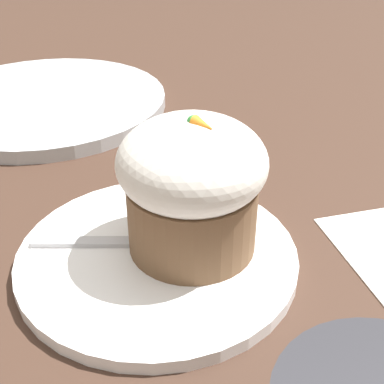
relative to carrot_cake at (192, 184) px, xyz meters
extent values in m
plane|color=#3D281E|center=(-0.01, -0.02, -0.06)|extent=(4.00, 4.00, 0.00)
cylinder|color=white|center=(-0.01, -0.02, -0.06)|extent=(0.21, 0.21, 0.01)
cylinder|color=brown|center=(0.00, 0.00, -0.03)|extent=(0.10, 0.10, 0.05)
ellipsoid|color=white|center=(0.00, 0.00, 0.02)|extent=(0.11, 0.11, 0.06)
cone|color=orange|center=(0.01, 0.00, 0.05)|extent=(0.02, 0.01, 0.01)
sphere|color=green|center=(0.00, 0.00, 0.05)|extent=(0.01, 0.01, 0.01)
cube|color=#B7B7BC|center=(-0.06, -0.05, -0.05)|extent=(0.08, 0.07, 0.00)
ellipsoid|color=#B7B7BC|center=(-0.01, -0.01, -0.05)|extent=(0.05, 0.05, 0.01)
cylinder|color=#B2B7BC|center=(-0.33, 0.09, -0.06)|extent=(0.29, 0.29, 0.02)
camera|label=1|loc=(0.22, -0.24, 0.20)|focal=50.00mm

